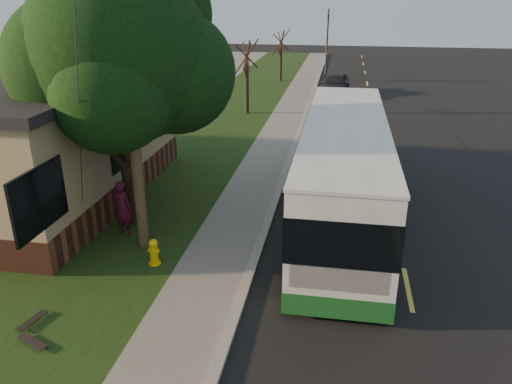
% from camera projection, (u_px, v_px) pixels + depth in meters
% --- Properties ---
extents(ground, '(120.00, 120.00, 0.00)m').
position_uv_depth(ground, '(250.00, 275.00, 13.03)').
color(ground, black).
rests_on(ground, ground).
extents(road, '(8.00, 80.00, 0.01)m').
position_uv_depth(road, '(383.00, 163.00, 21.53)').
color(road, black).
rests_on(road, ground).
extents(curb, '(0.25, 80.00, 0.12)m').
position_uv_depth(curb, '(291.00, 156.00, 22.14)').
color(curb, gray).
rests_on(curb, ground).
extents(sidewalk, '(2.00, 80.00, 0.08)m').
position_uv_depth(sidewalk, '(268.00, 156.00, 22.30)').
color(sidewalk, slate).
rests_on(sidewalk, ground).
extents(grass_verge, '(5.00, 80.00, 0.07)m').
position_uv_depth(grass_verge, '(193.00, 152.00, 22.86)').
color(grass_verge, black).
rests_on(grass_verge, ground).
extents(fire_hydrant, '(0.32, 0.32, 0.74)m').
position_uv_depth(fire_hydrant, '(154.00, 252.00, 13.27)').
color(fire_hydrant, yellow).
rests_on(fire_hydrant, grass_verge).
extents(utility_pole, '(2.86, 3.21, 9.07)m').
position_uv_depth(utility_pole, '(129.00, 86.00, 12.72)').
color(utility_pole, '#473321').
rests_on(utility_pole, ground).
extents(leafy_tree, '(6.30, 6.00, 7.80)m').
position_uv_depth(leafy_tree, '(122.00, 56.00, 14.17)').
color(leafy_tree, black).
rests_on(leafy_tree, grass_verge).
extents(bare_tree_near, '(1.38, 1.21, 4.31)m').
position_uv_depth(bare_tree_near, '(247.00, 78.00, 29.22)').
color(bare_tree_near, black).
rests_on(bare_tree_near, grass_verge).
extents(bare_tree_far, '(1.38, 1.21, 4.03)m').
position_uv_depth(bare_tree_far, '(281.00, 56.00, 40.16)').
color(bare_tree_far, black).
rests_on(bare_tree_far, grass_verge).
extents(traffic_signal, '(0.18, 0.22, 5.50)m').
position_uv_depth(traffic_signal, '(327.00, 38.00, 42.82)').
color(traffic_signal, '#2D2D30').
rests_on(traffic_signal, ground).
extents(transit_bus, '(2.71, 11.74, 3.18)m').
position_uv_depth(transit_bus, '(343.00, 168.00, 15.75)').
color(transit_bus, silver).
rests_on(transit_bus, ground).
extents(skateboarder, '(0.71, 0.56, 1.70)m').
position_uv_depth(skateboarder, '(123.00, 208.00, 14.77)').
color(skateboarder, '#501026').
rests_on(skateboarder, grass_verge).
extents(skateboard_main, '(0.36, 0.80, 0.07)m').
position_uv_depth(skateboard_main, '(32.00, 321.00, 11.01)').
color(skateboard_main, black).
rests_on(skateboard_main, grass_verge).
extents(skateboard_spare, '(0.81, 0.50, 0.07)m').
position_uv_depth(skateboard_spare, '(32.00, 342.00, 10.34)').
color(skateboard_spare, black).
rests_on(skateboard_spare, grass_verge).
extents(dumpster, '(1.56, 1.32, 1.25)m').
position_uv_depth(dumpster, '(26.00, 182.00, 17.50)').
color(dumpster, '#13321B').
rests_on(dumpster, building_lot).
extents(distant_car, '(2.34, 4.60, 1.50)m').
position_uv_depth(distant_car, '(335.00, 84.00, 35.45)').
color(distant_car, black).
rests_on(distant_car, ground).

